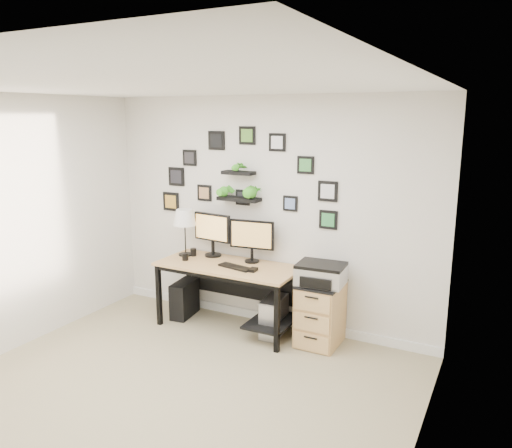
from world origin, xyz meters
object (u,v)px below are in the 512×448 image
Objects in this scene: desk at (232,275)px; monitor_right at (252,237)px; mug at (185,257)px; file_cabinet at (320,314)px; table_lamp at (185,218)px; printer at (321,274)px; pc_tower_grey at (274,317)px; monitor_left at (212,231)px; pc_tower_black at (185,299)px.

monitor_right is (0.16, 0.17, 0.41)m from desk.
file_cabinet is (1.59, 0.18, -0.46)m from mug.
table_lamp reaches higher than printer.
mug is 0.12× the size of file_cabinet.
table_lamp is 1.54m from pc_tower_grey.
mug is at bearing -56.03° from table_lamp.
pc_tower_grey is at bearing -2.10° from table_lamp.
file_cabinet is at bearing -0.20° from table_lamp.
desk is at bearing -5.38° from table_lamp.
desk reaches higher than file_cabinet.
pc_tower_grey is at bearing -9.92° from monitor_left.
monitor_left is 0.36m from table_lamp.
desk is at bearing -177.71° from pc_tower_grey.
monitor_left reaches higher than printer.
mug is 0.16× the size of printer.
monitor_left is at bearing 174.33° from printer.
pc_tower_black is 1.19m from pc_tower_grey.
monitor_left is 1.20× the size of pc_tower_black.
pc_tower_black is 1.72m from file_cabinet.
printer is at bearing 5.52° from mug.
monitor_left is 1.16× the size of pc_tower_grey.
monitor_left reaches higher than file_cabinet.
monitor_right is at bearing 22.01° from mug.
monitor_right is 6.38× the size of mug.
file_cabinet is at bearing 3.23° from desk.
file_cabinet is (0.87, -0.11, -0.70)m from monitor_right.
printer reaches higher than file_cabinet.
table_lamp is 1.26× the size of pc_tower_grey.
desk is 0.59m from mug.
monitor_left is 1.02× the size of printer.
pc_tower_grey is at bearing -175.86° from file_cabinet.
pc_tower_black reaches higher than pc_tower_grey.
pc_tower_grey is (1.19, -0.04, -0.98)m from table_lamp.
monitor_left is 0.91m from pc_tower_black.
pc_tower_black is at bearing -169.52° from monitor_right.
monitor_right reaches higher than mug.
file_cabinet is 1.33× the size of printer.
pc_tower_black is 0.64× the size of file_cabinet.
table_lamp is 1.29× the size of pc_tower_black.
file_cabinet is (1.03, 0.06, -0.29)m from desk.
monitor_right reaches higher than file_cabinet.
file_cabinet is (1.40, -0.12, -0.72)m from monitor_left.
table_lamp is at bearing 177.90° from pc_tower_grey.
desk is 3.18× the size of printer.
desk is 0.59m from monitor_left.
monitor_right reaches higher than printer.
desk is 3.73× the size of pc_tower_black.
desk reaches higher than pc_tower_black.
printer reaches higher than pc_tower_black.
monitor_left is 0.92× the size of table_lamp.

